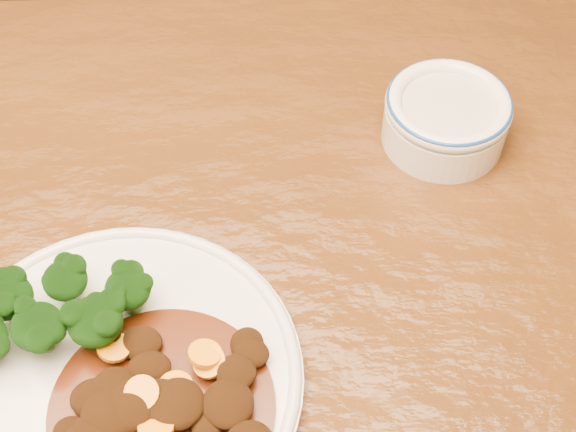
{
  "coord_description": "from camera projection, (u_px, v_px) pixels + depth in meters",
  "views": [
    {
      "loc": [
        0.19,
        -0.34,
        1.34
      ],
      "look_at": [
        0.18,
        0.11,
        0.77
      ],
      "focal_mm": 50.0,
      "sensor_mm": 36.0,
      "label": 1
    }
  ],
  "objects": [
    {
      "name": "dinner_plate",
      "position": [
        116.0,
        380.0,
        0.64
      ],
      "size": [
        0.3,
        0.3,
        0.02
      ],
      "rotation": [
        0.0,
        0.0,
        0.01
      ],
      "color": "silver",
      "rests_on": "dining_table"
    },
    {
      "name": "dining_table",
      "position": [
        93.0,
        372.0,
        0.74
      ],
      "size": [
        1.55,
        0.98,
        0.75
      ],
      "rotation": [
        0.0,
        0.0,
        0.05
      ],
      "color": "#4F2A0D",
      "rests_on": "ground"
    },
    {
      "name": "mince_stew",
      "position": [
        154.0,
        406.0,
        0.61
      ],
      "size": [
        0.18,
        0.18,
        0.03
      ],
      "color": "#441807",
      "rests_on": "dinner_plate"
    },
    {
      "name": "broccoli_florets",
      "position": [
        53.0,
        311.0,
        0.64
      ],
      "size": [
        0.15,
        0.09,
        0.05
      ],
      "color": "#61924B",
      "rests_on": "dinner_plate"
    },
    {
      "name": "dip_bowl",
      "position": [
        446.0,
        117.0,
        0.79
      ],
      "size": [
        0.12,
        0.12,
        0.06
      ],
      "rotation": [
        0.0,
        0.0,
        -0.21
      ],
      "color": "white",
      "rests_on": "dining_table"
    }
  ]
}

